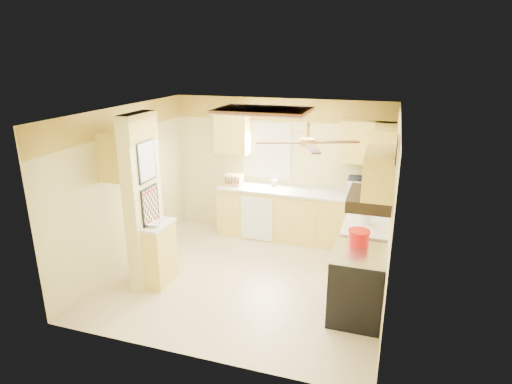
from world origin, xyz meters
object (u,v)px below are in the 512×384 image
(microwave, at_px, (365,188))
(bowl, at_px, (154,224))
(stove, at_px, (357,285))
(dutch_oven, at_px, (359,237))
(kettle, at_px, (366,216))

(microwave, bearing_deg, bowl, 37.99)
(stove, relative_size, bowl, 4.38)
(microwave, bearing_deg, dutch_oven, 91.14)
(microwave, distance_m, bowl, 3.50)
(microwave, xyz_separation_m, dutch_oven, (0.06, -1.87, -0.09))
(dutch_oven, bearing_deg, stove, -82.23)
(stove, relative_size, microwave, 1.58)
(stove, bearing_deg, bowl, -178.38)
(stove, bearing_deg, kettle, 89.43)
(bowl, xyz_separation_m, dutch_oven, (2.79, 0.32, 0.04))
(stove, height_order, microwave, microwave)
(dutch_oven, distance_m, kettle, 0.67)
(kettle, bearing_deg, stove, -90.57)
(kettle, bearing_deg, bowl, -160.74)
(bowl, xyz_separation_m, kettle, (2.83, 0.99, 0.09))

